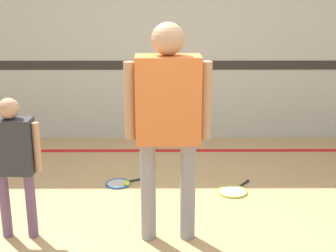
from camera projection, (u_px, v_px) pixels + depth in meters
ground_plane at (167, 232)px, 4.01m from camera, size 16.00×16.00×0.00m
wall_back at (166, 21)px, 6.14m from camera, size 16.00×0.07×3.20m
floor_stripe at (166, 150)px, 6.03m from camera, size 14.40×0.10×0.01m
person_instructor at (168, 111)px, 3.61m from camera, size 0.67×0.28×1.77m
person_student_left at (13, 154)px, 3.74m from camera, size 0.45×0.19×1.19m
racket_spare_on_floor at (120, 183)px, 4.99m from camera, size 0.48×0.36×0.03m
racket_second_spare at (233, 191)px, 4.80m from camera, size 0.43×0.50×0.03m
tennis_ball_by_spare_racket at (127, 183)px, 4.93m from camera, size 0.07×0.07×0.07m
tennis_ball_stray_left at (188, 177)px, 5.10m from camera, size 0.07×0.07×0.07m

